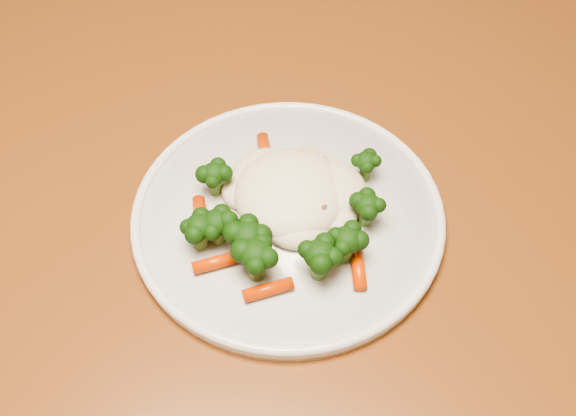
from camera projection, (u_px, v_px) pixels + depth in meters
name	position (u px, v px, depth m)	size (l,w,h in m)	color
dining_table	(392.00, 276.00, 0.75)	(1.50, 1.21, 0.75)	brown
plate	(288.00, 217.00, 0.68)	(0.29, 0.29, 0.01)	silver
meal	(285.00, 207.00, 0.66)	(0.18, 0.19, 0.05)	#F3E2C2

